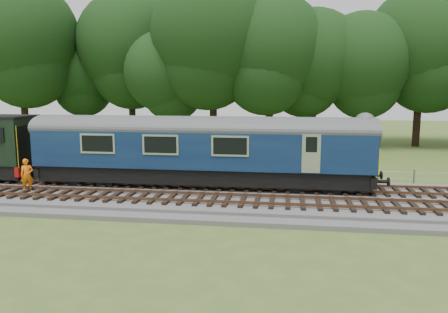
# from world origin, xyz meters

# --- Properties ---
(ground) EXTENTS (120.00, 120.00, 0.00)m
(ground) POSITION_xyz_m (0.00, 0.00, 0.00)
(ground) COLOR #436425
(ground) RESTS_ON ground
(ballast) EXTENTS (70.00, 7.00, 0.35)m
(ballast) POSITION_xyz_m (0.00, 0.00, 0.17)
(ballast) COLOR #4C4C4F
(ballast) RESTS_ON ground
(track_north) EXTENTS (67.20, 2.40, 0.21)m
(track_north) POSITION_xyz_m (0.00, 1.40, 0.42)
(track_north) COLOR black
(track_north) RESTS_ON ballast
(track_south) EXTENTS (67.20, 2.40, 0.21)m
(track_south) POSITION_xyz_m (0.00, -1.60, 0.42)
(track_south) COLOR black
(track_south) RESTS_ON ballast
(fence) EXTENTS (64.00, 0.12, 1.00)m
(fence) POSITION_xyz_m (0.00, 4.50, 0.00)
(fence) COLOR #6B6054
(fence) RESTS_ON ground
(tree_line) EXTENTS (70.00, 8.00, 18.00)m
(tree_line) POSITION_xyz_m (0.00, 22.00, 0.00)
(tree_line) COLOR black
(tree_line) RESTS_ON ground
(dmu_railcar) EXTENTS (18.05, 2.86, 3.88)m
(dmu_railcar) POSITION_xyz_m (-1.90, 1.40, 2.61)
(dmu_railcar) COLOR black
(dmu_railcar) RESTS_ON ground
(worker) EXTENTS (0.74, 0.71, 1.70)m
(worker) POSITION_xyz_m (-10.52, -1.13, 1.20)
(worker) COLOR orange
(worker) RESTS_ON ballast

